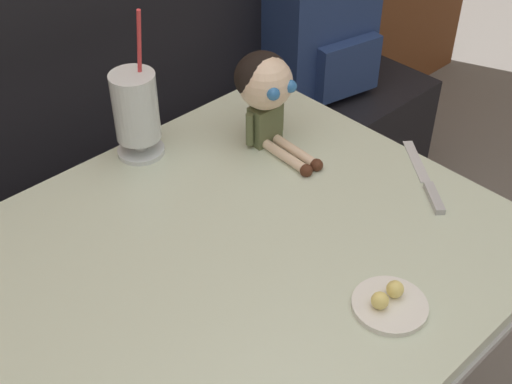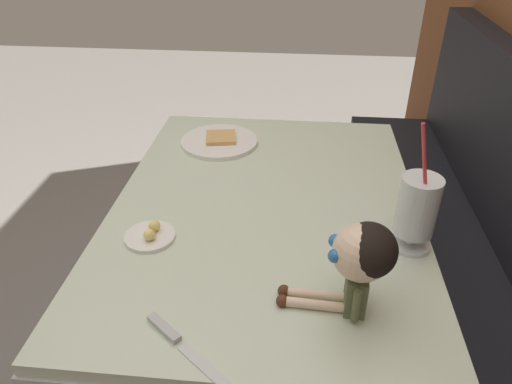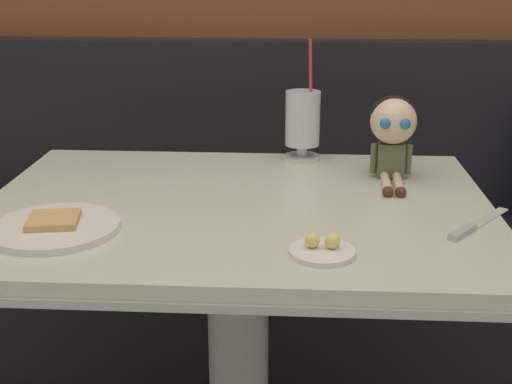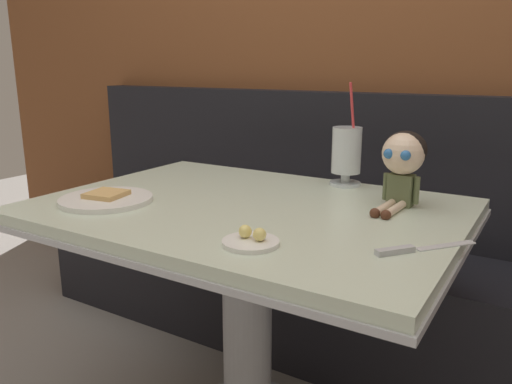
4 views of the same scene
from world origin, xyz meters
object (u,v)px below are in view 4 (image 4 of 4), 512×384
toast_plate (105,199)px  butter_saucer (251,240)px  milkshake_glass (346,153)px  butter_knife (409,249)px  seated_doll (403,158)px

toast_plate → butter_saucer: (0.52, -0.08, 0.00)m
toast_plate → milkshake_glass: size_ratio=0.79×
butter_knife → seated_doll: size_ratio=0.88×
butter_saucer → milkshake_glass: bearing=93.2°
butter_saucer → butter_knife: butter_saucer is taller
milkshake_glass → toast_plate: bearing=-132.3°
toast_plate → butter_knife: toast_plate is taller
toast_plate → seated_doll: bearing=29.0°
milkshake_glass → butter_knife: bearing=-55.6°
butter_saucer → toast_plate: bearing=171.4°
toast_plate → butter_saucer: size_ratio=2.08×
butter_knife → butter_saucer: bearing=-155.8°
butter_saucer → seated_doll: 0.51m
butter_knife → seated_doll: bearing=109.0°
toast_plate → milkshake_glass: milkshake_glass is taller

